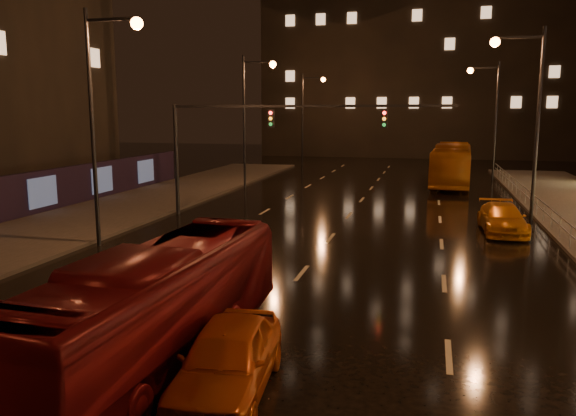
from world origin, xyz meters
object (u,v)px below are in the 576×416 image
(taxi_near, at_px, (227,359))
(taxi_far, at_px, (502,219))
(bus_red, at_px, (158,306))
(bus_curb, at_px, (452,164))

(taxi_near, distance_m, taxi_far, 19.67)
(bus_red, relative_size, taxi_far, 2.06)
(bus_red, distance_m, taxi_far, 19.66)
(bus_red, distance_m, bus_curb, 36.23)
(bus_red, bearing_deg, taxi_near, -23.13)
(bus_red, bearing_deg, bus_curb, 80.66)
(bus_red, distance_m, taxi_near, 2.38)
(bus_curb, distance_m, taxi_far, 18.32)
(taxi_near, xyz_separation_m, taxi_far, (7.36, 18.24, -0.06))
(taxi_near, bearing_deg, bus_curb, 75.83)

